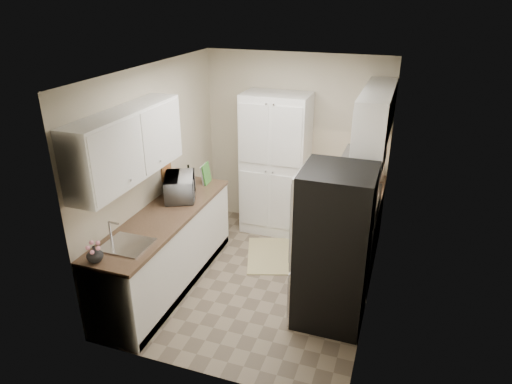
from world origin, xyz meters
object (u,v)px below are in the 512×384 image
electric_range (346,243)px  toaster_oven (365,175)px  microwave (180,187)px  wine_bottle (189,178)px  pantry_cabinet (275,165)px  refrigerator (334,248)px

electric_range → toaster_oven: (0.07, 0.84, 0.56)m
electric_range → microwave: 2.11m
electric_range → wine_bottle: size_ratio=3.92×
electric_range → toaster_oven: size_ratio=2.75×
electric_range → microwave: bearing=-170.2°
pantry_cabinet → electric_range: 1.58m
refrigerator → electric_range: bearing=87.5°
microwave → toaster_oven: (2.06, 1.18, -0.02)m
refrigerator → toaster_oven: size_ratio=4.14×
pantry_cabinet → microwave: bearing=-122.8°
electric_range → wine_bottle: bearing=-178.7°
refrigerator → wine_bottle: size_ratio=5.90×
pantry_cabinet → electric_range: (1.17, -0.93, -0.52)m
refrigerator → toaster_oven: 1.65m
refrigerator → microwave: (-1.96, 0.45, 0.21)m
electric_range → toaster_oven: 1.01m
electric_range → toaster_oven: toaster_oven is taller
pantry_cabinet → microwave: (-0.82, -1.27, 0.06)m
refrigerator → toaster_oven: refrigerator is taller
pantry_cabinet → wine_bottle: pantry_cabinet is taller
microwave → toaster_oven: size_ratio=1.26×
refrigerator → toaster_oven: bearing=86.5°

